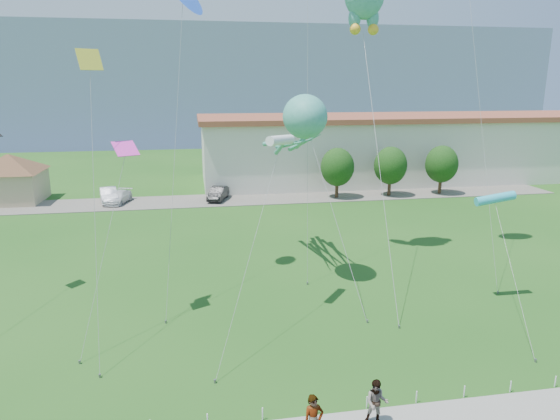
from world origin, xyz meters
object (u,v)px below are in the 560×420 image
(parked_car_white, at_px, (118,197))
(octopus_kite, at_px, (300,128))
(pavilion, at_px, (10,173))
(parked_car_silver, at_px, (109,195))
(warehouse, at_px, (434,146))
(parked_car_black, at_px, (218,193))
(pedestrian_right, at_px, (377,402))

(parked_car_white, bearing_deg, octopus_kite, -42.52)
(pavilion, height_order, parked_car_white, pavilion)
(parked_car_silver, relative_size, octopus_kite, 0.36)
(warehouse, xyz_separation_m, octopus_kite, (-24.67, -31.18, 5.25))
(parked_car_black, bearing_deg, parked_car_silver, -166.98)
(pavilion, bearing_deg, pedestrian_right, -58.23)
(pedestrian_right, distance_m, parked_car_silver, 41.04)
(pavilion, relative_size, parked_car_black, 2.18)
(pavilion, xyz_separation_m, parked_car_black, (21.27, -2.94, -2.27))
(octopus_kite, bearing_deg, parked_car_black, 100.33)
(pavilion, height_order, octopus_kite, octopus_kite)
(parked_car_black, xyz_separation_m, octopus_kite, (4.06, -22.24, 8.62))
(pedestrian_right, distance_m, parked_car_white, 40.14)
(pedestrian_right, xyz_separation_m, octopus_kite, (0.35, 15.14, 8.42))
(pavilion, relative_size, parked_car_white, 2.16)
(octopus_kite, bearing_deg, pedestrian_right, -91.34)
(warehouse, xyz_separation_m, parked_car_black, (-28.73, -8.94, -3.37))
(warehouse, bearing_deg, parked_car_white, -167.44)
(parked_car_silver, xyz_separation_m, parked_car_white, (1.04, -0.57, -0.14))
(pedestrian_right, height_order, parked_car_black, pedestrian_right)
(warehouse, height_order, parked_car_black, warehouse)
(parked_car_white, relative_size, parked_car_black, 1.01)
(warehouse, distance_m, octopus_kite, 40.11)
(parked_car_black, distance_m, octopus_kite, 24.20)
(warehouse, distance_m, parked_car_white, 40.07)
(warehouse, height_order, pedestrian_right, warehouse)
(warehouse, bearing_deg, octopus_kite, -128.36)
(parked_car_white, xyz_separation_m, parked_car_black, (10.24, -0.25, 0.08))
(pedestrian_right, relative_size, octopus_kite, 0.13)
(pavilion, xyz_separation_m, parked_car_white, (11.03, -2.68, -2.35))
(octopus_kite, bearing_deg, pavilion, 135.17)
(pavilion, xyz_separation_m, warehouse, (50.00, 6.00, 1.10))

